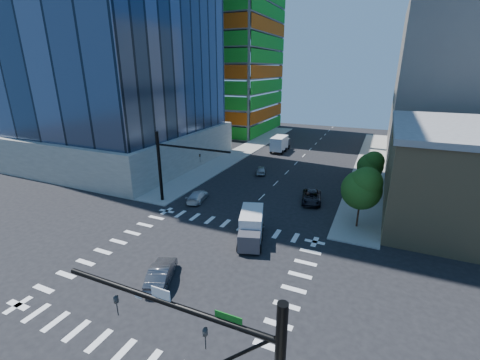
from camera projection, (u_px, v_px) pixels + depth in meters
The scene contains 15 objects.
ground at pixel (189, 269), 27.78m from camera, with size 160.00×160.00×0.00m, color black.
road_markings at pixel (189, 269), 27.78m from camera, with size 20.00×20.00×0.01m, color silver.
sidewalk_ne at pixel (370, 165), 57.43m from camera, with size 5.00×60.00×0.15m, color gray.
sidewalk_nw at pixel (243, 151), 67.07m from camera, with size 5.00×60.00×0.15m, color gray.
construction_building at pixel (224, 36), 83.69m from camera, with size 25.16×34.50×70.60m.
bg_building_ne at pixel (467, 82), 60.20m from camera, with size 24.00×30.00×28.00m, color #655F5B.
signal_mast_nw at pixel (169, 162), 39.75m from camera, with size 10.20×0.40×9.00m.
tree_south at pixel (363, 188), 33.36m from camera, with size 4.16×4.16×6.82m.
tree_north at pixel (371, 165), 43.82m from camera, with size 3.54×3.52×5.78m.
car_nb_far at pixel (312, 197), 41.46m from camera, with size 2.33×5.06×1.41m, color black.
car_sb_near at pixel (198, 196), 41.87m from camera, with size 1.82×4.47×1.30m, color white.
car_sb_mid at pixel (261, 170), 52.81m from camera, with size 1.52×3.77×1.29m, color #A0A4A7.
car_sb_cross at pixel (161, 273), 25.90m from camera, with size 1.61×4.63×1.53m, color #4A494E.
box_truck_near at pixel (251, 230), 31.82m from camera, with size 3.91×5.94×2.88m.
box_truck_far at pixel (280, 144), 67.02m from camera, with size 2.73×6.26×3.27m.
Camera 1 is at (13.70, -19.86, 16.37)m, focal length 24.00 mm.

